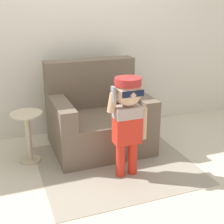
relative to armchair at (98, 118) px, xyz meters
name	(u,v)px	position (x,y,z in m)	size (l,w,h in m)	color
ground_plane	(97,146)	(-0.03, -0.02, -0.34)	(10.00, 10.00, 0.00)	beige
wall_back	(79,26)	(-0.03, 0.57, 0.96)	(10.00, 0.05, 2.60)	silver
armchair	(98,118)	(0.00, 0.00, 0.00)	(1.03, 0.88, 0.95)	#6B5B4C
person_child	(128,112)	(0.05, -0.72, 0.30)	(0.39, 0.29, 0.95)	red
side_table	(28,133)	(-0.78, -0.12, -0.02)	(0.32, 0.32, 0.53)	beige
rug	(116,164)	(0.02, -0.50, -0.33)	(1.50, 1.37, 0.01)	#9E9384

